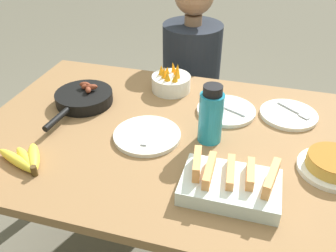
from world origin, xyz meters
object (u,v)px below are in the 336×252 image
at_px(person_figure, 190,97).
at_px(melon_tray, 230,184).
at_px(empty_plate_far_left, 288,114).
at_px(frittata_plate_center, 333,165).
at_px(skillet, 84,98).
at_px(empty_plate_far_right, 147,135).
at_px(empty_plate_near_front, 226,111).
at_px(banana_bunch, 26,159).
at_px(water_bottle, 211,116).
at_px(fruit_bowl_mango, 171,82).

bearing_deg(person_figure, melon_tray, -71.17).
bearing_deg(person_figure, empty_plate_far_left, -44.83).
xyz_separation_m(frittata_plate_center, person_figure, (-0.65, 0.81, -0.29)).
xyz_separation_m(skillet, empty_plate_far_right, (0.33, -0.16, -0.02)).
bearing_deg(skillet, empty_plate_near_front, 103.64).
bearing_deg(empty_plate_far_left, melon_tray, -108.99).
xyz_separation_m(banana_bunch, skillet, (0.00, 0.41, 0.01)).
relative_size(melon_tray, empty_plate_far_right, 1.18).
distance_m(frittata_plate_center, water_bottle, 0.42).
height_order(frittata_plate_center, empty_plate_near_front, frittata_plate_center).
bearing_deg(melon_tray, person_figure, 108.83).
distance_m(skillet, frittata_plate_center, 0.98).
bearing_deg(empty_plate_far_left, frittata_plate_center, -66.02).
xyz_separation_m(banana_bunch, melon_tray, (0.67, 0.05, 0.02)).
xyz_separation_m(frittata_plate_center, empty_plate_near_front, (-0.38, 0.27, -0.02)).
xyz_separation_m(empty_plate_near_front, fruit_bowl_mango, (-0.27, 0.12, 0.03)).
height_order(frittata_plate_center, empty_plate_far_right, frittata_plate_center).
xyz_separation_m(banana_bunch, frittata_plate_center, (0.97, 0.24, 0.01)).
bearing_deg(banana_bunch, melon_tray, 4.40).
bearing_deg(skillet, fruit_bowl_mango, 128.50).
distance_m(frittata_plate_center, empty_plate_near_front, 0.46).
xyz_separation_m(water_bottle, person_figure, (-0.23, 0.75, -0.37)).
xyz_separation_m(frittata_plate_center, empty_plate_far_left, (-0.14, 0.30, -0.02)).
height_order(melon_tray, empty_plate_far_left, melon_tray).
relative_size(skillet, empty_plate_far_right, 1.56).
bearing_deg(person_figure, fruit_bowl_mango, -90.21).
xyz_separation_m(empty_plate_near_front, empty_plate_far_right, (-0.25, -0.25, -0.00)).
bearing_deg(water_bottle, frittata_plate_center, -8.01).
bearing_deg(empty_plate_near_front, water_bottle, -98.93).
height_order(melon_tray, empty_plate_near_front, melon_tray).
distance_m(empty_plate_near_front, water_bottle, 0.23).
xyz_separation_m(banana_bunch, fruit_bowl_mango, (0.33, 0.63, 0.02)).
bearing_deg(person_figure, banana_bunch, -107.25).
height_order(banana_bunch, empty_plate_far_right, banana_bunch).
xyz_separation_m(fruit_bowl_mango, person_figure, (0.00, 0.42, -0.31)).
relative_size(skillet, fruit_bowl_mango, 2.23).
relative_size(skillet, frittata_plate_center, 1.77).
height_order(banana_bunch, person_figure, person_figure).
distance_m(skillet, person_figure, 0.78).
distance_m(banana_bunch, empty_plate_far_right, 0.42).
bearing_deg(empty_plate_far_right, empty_plate_far_left, 30.20).
relative_size(empty_plate_far_right, person_figure, 0.21).
bearing_deg(melon_tray, empty_plate_far_right, 148.56).
bearing_deg(skillet, empty_plate_far_right, 69.30).
xyz_separation_m(empty_plate_near_front, person_figure, (-0.27, 0.55, -0.27)).
height_order(melon_tray, skillet, melon_tray).
height_order(banana_bunch, melon_tray, melon_tray).
height_order(melon_tray, water_bottle, water_bottle).
xyz_separation_m(banana_bunch, water_bottle, (0.56, 0.30, 0.09)).
xyz_separation_m(melon_tray, empty_plate_far_right, (-0.33, 0.20, -0.03)).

